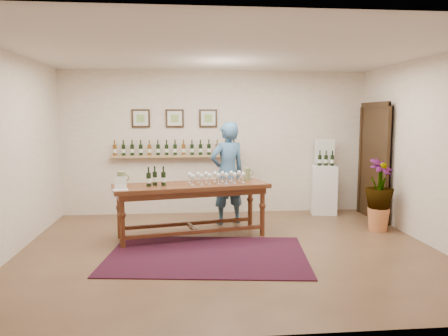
{
  "coord_description": "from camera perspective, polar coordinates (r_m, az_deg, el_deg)",
  "views": [
    {
      "loc": [
        -0.66,
        -6.09,
        1.93
      ],
      "look_at": [
        0.0,
        0.8,
        1.1
      ],
      "focal_mm": 35.0,
      "sensor_mm": 36.0,
      "label": 1
    }
  ],
  "objects": [
    {
      "name": "pitcher_right",
      "position": [
        7.31,
        3.04,
        -0.79
      ],
      "size": [
        0.16,
        0.16,
        0.2
      ],
      "primitive_type": null,
      "rotation": [
        0.0,
        0.0,
        0.23
      ],
      "color": "olive",
      "rests_on": "tasting_table"
    },
    {
      "name": "potted_plant",
      "position": [
        7.77,
        19.62,
        -3.31
      ],
      "size": [
        0.77,
        0.77,
        1.05
      ],
      "rotation": [
        0.0,
        0.0,
        0.57
      ],
      "color": "#C87342",
      "rests_on": "ground"
    },
    {
      "name": "ground",
      "position": [
        6.42,
        0.7,
        -10.65
      ],
      "size": [
        6.0,
        6.0,
        0.0
      ],
      "primitive_type": "plane",
      "color": "brown",
      "rests_on": "ground"
    },
    {
      "name": "tasting_table",
      "position": [
        6.93,
        -4.27,
        -3.16
      ],
      "size": [
        2.53,
        1.26,
        0.86
      ],
      "rotation": [
        0.0,
        0.0,
        0.21
      ],
      "color": "#492312",
      "rests_on": "ground"
    },
    {
      "name": "room_shell",
      "position": [
        8.46,
        13.69,
        1.15
      ],
      "size": [
        6.0,
        6.0,
        6.0
      ],
      "color": "#F1E0CD",
      "rests_on": "ground"
    },
    {
      "name": "menu_card",
      "position": [
        6.52,
        -13.38,
        -1.93
      ],
      "size": [
        0.24,
        0.19,
        0.19
      ],
      "primitive_type": "cube",
      "rotation": [
        0.0,
        0.0,
        0.19
      ],
      "color": "silver",
      "rests_on": "tasting_table"
    },
    {
      "name": "pitcher_left",
      "position": [
        6.78,
        -13.26,
        -1.43
      ],
      "size": [
        0.18,
        0.18,
        0.23
      ],
      "primitive_type": null,
      "rotation": [
        0.0,
        0.0,
        0.26
      ],
      "color": "olive",
      "rests_on": "tasting_table"
    },
    {
      "name": "rug",
      "position": [
        6.17,
        -2.24,
        -11.32
      ],
      "size": [
        2.94,
        2.15,
        0.01
      ],
      "primitive_type": "cube",
      "rotation": [
        0.0,
        0.0,
        -0.13
      ],
      "color": "#4F0E12",
      "rests_on": "ground"
    },
    {
      "name": "person",
      "position": [
        7.79,
        0.46,
        -0.66
      ],
      "size": [
        0.78,
        0.65,
        1.83
      ],
      "primitive_type": "imported",
      "rotation": [
        0.0,
        0.0,
        3.51
      ],
      "color": "#375D82",
      "rests_on": "ground"
    },
    {
      "name": "table_bottles",
      "position": [
        6.79,
        -8.95,
        -1.08
      ],
      "size": [
        0.31,
        0.23,
        0.29
      ],
      "primitive_type": null,
      "rotation": [
        0.0,
        0.0,
        0.32
      ],
      "color": "black",
      "rests_on": "tasting_table"
    },
    {
      "name": "info_sign",
      "position": [
        8.92,
        13.01,
        2.13
      ],
      "size": [
        0.39,
        0.1,
        0.54
      ],
      "primitive_type": "cube",
      "rotation": [
        0.0,
        0.0,
        -0.2
      ],
      "color": "silver",
      "rests_on": "display_pedestal"
    },
    {
      "name": "table_glasses",
      "position": [
        7.01,
        -0.99,
        -1.21
      ],
      "size": [
        1.33,
        0.55,
        0.18
      ],
      "primitive_type": null,
      "rotation": [
        0.0,
        0.0,
        0.2
      ],
      "color": "silver",
      "rests_on": "tasting_table"
    },
    {
      "name": "display_pedestal",
      "position": [
        8.87,
        12.88,
        -2.75
      ],
      "size": [
        0.56,
        0.56,
        0.96
      ],
      "primitive_type": "cube",
      "rotation": [
        0.0,
        0.0,
        -0.2
      ],
      "color": "white",
      "rests_on": "ground"
    },
    {
      "name": "pedestal_bottles",
      "position": [
        8.77,
        13.18,
        1.26
      ],
      "size": [
        0.31,
        0.14,
        0.3
      ],
      "primitive_type": null,
      "rotation": [
        0.0,
        0.0,
        -0.2
      ],
      "color": "black",
      "rests_on": "display_pedestal"
    }
  ]
}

